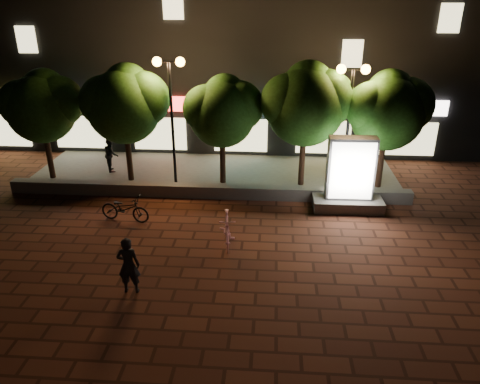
# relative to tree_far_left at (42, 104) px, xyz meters

# --- Properties ---
(ground) EXTENTS (80.00, 80.00, 0.00)m
(ground) POSITION_rel_tree_far_left_xyz_m (6.95, -5.46, -3.29)
(ground) COLOR #52271A
(ground) RESTS_ON ground
(retaining_wall) EXTENTS (16.00, 0.45, 0.50)m
(retaining_wall) POSITION_rel_tree_far_left_xyz_m (6.95, -1.46, -3.04)
(retaining_wall) COLOR #65625D
(retaining_wall) RESTS_ON ground
(sidewalk) EXTENTS (16.00, 5.00, 0.08)m
(sidewalk) POSITION_rel_tree_far_left_xyz_m (6.95, 1.04, -3.25)
(sidewalk) COLOR #65625D
(sidewalk) RESTS_ON ground
(building_block) EXTENTS (28.00, 8.12, 11.30)m
(building_block) POSITION_rel_tree_far_left_xyz_m (6.94, 7.53, 1.70)
(building_block) COLOR black
(building_block) RESTS_ON ground
(tree_far_left) EXTENTS (3.36, 2.80, 4.63)m
(tree_far_left) POSITION_rel_tree_far_left_xyz_m (0.00, 0.00, 0.00)
(tree_far_left) COLOR black
(tree_far_left) RESTS_ON sidewalk
(tree_left) EXTENTS (3.60, 3.00, 4.89)m
(tree_left) POSITION_rel_tree_far_left_xyz_m (3.50, 0.00, 0.15)
(tree_left) COLOR black
(tree_left) RESTS_ON sidewalk
(tree_mid) EXTENTS (3.24, 2.70, 4.50)m
(tree_mid) POSITION_rel_tree_far_left_xyz_m (7.50, -0.00, -0.08)
(tree_mid) COLOR black
(tree_mid) RESTS_ON sidewalk
(tree_right) EXTENTS (3.72, 3.10, 5.07)m
(tree_right) POSITION_rel_tree_far_left_xyz_m (10.80, 0.00, 0.27)
(tree_right) COLOR black
(tree_right) RESTS_ON sidewalk
(tree_far_right) EXTENTS (3.48, 2.90, 4.76)m
(tree_far_right) POSITION_rel_tree_far_left_xyz_m (14.00, 0.00, 0.08)
(tree_far_right) COLOR black
(tree_far_right) RESTS_ON sidewalk
(street_lamp_left) EXTENTS (1.26, 0.36, 5.18)m
(street_lamp_left) POSITION_rel_tree_far_left_xyz_m (5.45, -0.26, 0.74)
(street_lamp_left) COLOR black
(street_lamp_left) RESTS_ON sidewalk
(street_lamp_right) EXTENTS (1.26, 0.36, 4.98)m
(street_lamp_right) POSITION_rel_tree_far_left_xyz_m (12.45, -0.26, 0.60)
(street_lamp_right) COLOR black
(street_lamp_right) RESTS_ON sidewalk
(ad_kiosk) EXTENTS (2.60, 1.33, 2.79)m
(ad_kiosk) POSITION_rel_tree_far_left_xyz_m (12.39, -2.10, -2.17)
(ad_kiosk) COLOR #65625D
(ad_kiosk) RESTS_ON ground
(scooter_pink) EXTENTS (0.72, 1.85, 1.08)m
(scooter_pink) POSITION_rel_tree_far_left_xyz_m (8.13, -5.12, -2.75)
(scooter_pink) COLOR pink
(scooter_pink) RESTS_ON ground
(rider) EXTENTS (0.64, 0.44, 1.67)m
(rider) POSITION_rel_tree_far_left_xyz_m (5.76, -7.86, -2.46)
(rider) COLOR black
(rider) RESTS_ON ground
(scooter_parked) EXTENTS (1.92, 0.96, 0.96)m
(scooter_parked) POSITION_rel_tree_far_left_xyz_m (4.34, -3.74, -2.81)
(scooter_parked) COLOR black
(scooter_parked) RESTS_ON ground
(pedestrian) EXTENTS (0.85, 0.93, 1.54)m
(pedestrian) POSITION_rel_tree_far_left_xyz_m (2.30, 0.95, -2.44)
(pedestrian) COLOR black
(pedestrian) RESTS_ON sidewalk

